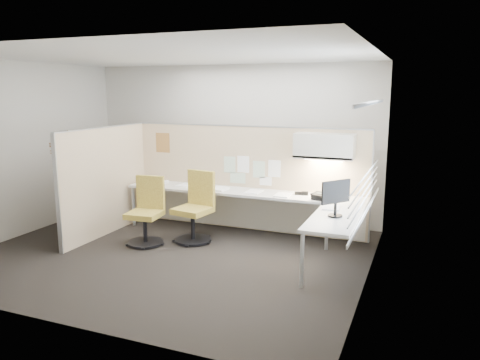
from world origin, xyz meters
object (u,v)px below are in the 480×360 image
at_px(desk, 258,202).
at_px(chair_left, 147,213).
at_px(phone, 319,196).
at_px(chair_right, 196,209).
at_px(monitor, 336,196).

distance_m(desk, chair_left, 1.75).
bearing_deg(phone, desk, -162.15).
height_order(desk, phone, phone).
relative_size(desk, chair_right, 3.68).
distance_m(chair_left, chair_right, 0.75).
height_order(chair_left, phone, chair_left).
height_order(chair_right, monitor, monitor).
height_order(chair_left, chair_right, chair_right).
bearing_deg(chair_left, phone, 12.24).
relative_size(chair_left, monitor, 2.15).
distance_m(chair_left, phone, 2.65).
bearing_deg(desk, chair_left, -151.14).
height_order(chair_right, phone, chair_right).
bearing_deg(desk, phone, -0.40).
relative_size(desk, monitor, 8.38).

